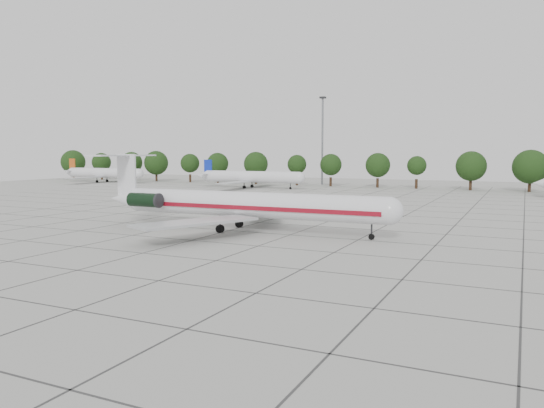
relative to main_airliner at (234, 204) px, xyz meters
The scene contains 7 objects.
ground 8.24m from the main_airliner, ahead, with size 260.00×260.00×0.00m, color #A8A8A1.
apron_joints 16.73m from the main_airliner, 62.56° to the left, with size 170.00×170.00×0.02m, color #383838.
main_airliner is the anchor object (origin of this frame).
bg_airliner_a 113.62m from the main_airliner, 140.69° to the left, with size 28.24×27.20×7.40m.
bg_airliner_b 76.28m from the main_airliner, 116.35° to the left, with size 28.24×27.20×7.40m.
tree_line 84.71m from the main_airliner, 92.79° to the left, with size 249.86×8.44×10.22m.
floodlight_mast 94.92m from the main_airliner, 103.77° to the left, with size 1.60×1.60×25.45m.
Camera 1 is at (23.88, -54.68, 9.34)m, focal length 35.00 mm.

